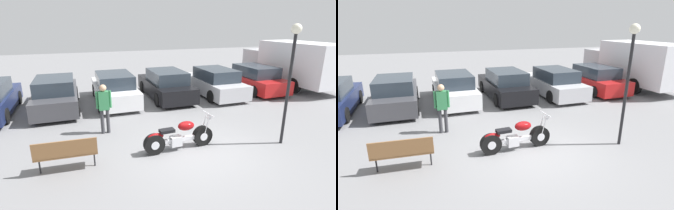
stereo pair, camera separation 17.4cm
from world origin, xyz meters
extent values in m
plane|color=slate|center=(0.00, 0.00, 0.00)|extent=(60.00, 60.00, 0.00)
cylinder|color=black|center=(0.39, 0.31, 0.31)|extent=(0.63, 0.23, 0.62)
cylinder|color=silver|center=(0.39, 0.31, 0.31)|extent=(0.26, 0.23, 0.25)
cylinder|color=black|center=(-1.19, 0.23, 0.31)|extent=(0.63, 0.23, 0.62)
cylinder|color=silver|center=(-1.19, 0.23, 0.31)|extent=(0.26, 0.23, 0.25)
cube|color=silver|center=(-0.40, 0.27, 0.32)|extent=(1.22, 0.17, 0.12)
cube|color=silver|center=(-0.51, 0.26, 0.29)|extent=(0.35, 0.26, 0.30)
ellipsoid|color=maroon|center=(-0.18, 0.28, 0.73)|extent=(0.54, 0.35, 0.28)
cube|color=black|center=(-0.80, 0.25, 0.67)|extent=(0.45, 0.26, 0.09)
ellipsoid|color=maroon|center=(-1.14, 0.23, 0.54)|extent=(0.49, 0.22, 0.20)
cylinder|color=silver|center=(0.48, 0.22, 0.66)|extent=(0.22, 0.05, 0.71)
cylinder|color=silver|center=(0.48, 0.40, 0.66)|extent=(0.22, 0.05, 0.71)
cylinder|color=silver|center=(0.57, 0.32, 1.01)|extent=(0.06, 0.62, 0.03)
sphere|color=silver|center=(0.61, 0.32, 0.89)|extent=(0.15, 0.15, 0.15)
cylinder|color=silver|center=(-0.74, 0.39, 0.20)|extent=(1.21, 0.14, 0.08)
cylinder|color=black|center=(-5.78, 7.18, 0.31)|extent=(0.20, 0.62, 0.62)
cylinder|color=black|center=(-5.78, 4.41, 0.31)|extent=(0.20, 0.62, 0.62)
cube|color=#3D3D42|center=(-4.02, 5.83, 0.50)|extent=(1.76, 4.47, 0.70)
cube|color=#28333D|center=(-4.02, 5.56, 1.14)|extent=(1.54, 2.32, 0.58)
cylinder|color=black|center=(-4.84, 7.21, 0.31)|extent=(0.20, 0.62, 0.62)
cylinder|color=black|center=(-3.21, 7.21, 0.31)|extent=(0.20, 0.62, 0.62)
cylinder|color=black|center=(-4.84, 4.44, 0.31)|extent=(0.20, 0.62, 0.62)
cylinder|color=black|center=(-3.21, 4.44, 0.31)|extent=(0.20, 0.62, 0.62)
cube|color=white|center=(-1.45, 6.01, 0.50)|extent=(1.76, 4.47, 0.70)
cube|color=#28333D|center=(-1.45, 5.74, 1.14)|extent=(1.54, 2.32, 0.58)
cylinder|color=black|center=(-2.27, 7.40, 0.31)|extent=(0.20, 0.62, 0.62)
cylinder|color=black|center=(-0.63, 7.40, 0.31)|extent=(0.20, 0.62, 0.62)
cylinder|color=black|center=(-2.27, 4.63, 0.31)|extent=(0.20, 0.62, 0.62)
cylinder|color=black|center=(-0.63, 4.63, 0.31)|extent=(0.20, 0.62, 0.62)
cube|color=black|center=(1.12, 5.96, 0.50)|extent=(1.76, 4.47, 0.70)
cube|color=#28333D|center=(1.12, 5.69, 1.14)|extent=(1.54, 2.32, 0.58)
cylinder|color=black|center=(0.30, 7.35, 0.31)|extent=(0.20, 0.62, 0.62)
cylinder|color=black|center=(1.94, 7.35, 0.31)|extent=(0.20, 0.62, 0.62)
cylinder|color=black|center=(0.30, 4.58, 0.31)|extent=(0.20, 0.62, 0.62)
cylinder|color=black|center=(1.94, 4.58, 0.31)|extent=(0.20, 0.62, 0.62)
cube|color=#BCBCC1|center=(3.69, 5.64, 0.50)|extent=(1.76, 4.47, 0.70)
cube|color=#28333D|center=(3.69, 5.37, 1.14)|extent=(1.54, 2.32, 0.58)
cylinder|color=black|center=(2.87, 7.03, 0.31)|extent=(0.20, 0.62, 0.62)
cylinder|color=black|center=(4.51, 7.03, 0.31)|extent=(0.20, 0.62, 0.62)
cylinder|color=black|center=(2.87, 4.26, 0.31)|extent=(0.20, 0.62, 0.62)
cylinder|color=black|center=(4.51, 4.26, 0.31)|extent=(0.20, 0.62, 0.62)
cube|color=red|center=(6.26, 5.78, 0.50)|extent=(1.76, 4.47, 0.70)
cube|color=#28333D|center=(6.26, 5.51, 1.14)|extent=(1.54, 2.32, 0.58)
cylinder|color=black|center=(5.45, 7.17, 0.31)|extent=(0.20, 0.62, 0.62)
cylinder|color=black|center=(7.08, 7.17, 0.31)|extent=(0.20, 0.62, 0.62)
cylinder|color=black|center=(5.45, 4.39, 0.31)|extent=(0.20, 0.62, 0.62)
cylinder|color=black|center=(7.08, 4.39, 0.31)|extent=(0.20, 0.62, 0.62)
cube|color=silver|center=(8.94, 5.08, 1.55)|extent=(2.17, 4.72, 2.20)
cube|color=#B2B2B7|center=(8.94, 8.27, 1.22)|extent=(2.09, 1.66, 1.54)
cylinder|color=black|center=(7.93, 8.27, 0.43)|extent=(0.24, 0.85, 0.85)
cylinder|color=black|center=(9.94, 8.27, 0.43)|extent=(0.24, 0.85, 0.85)
cylinder|color=black|center=(7.93, 4.37, 0.43)|extent=(0.24, 0.85, 0.85)
cylinder|color=black|center=(9.94, 4.37, 0.43)|extent=(0.24, 0.85, 0.85)
cube|color=brown|center=(-3.55, 0.17, 0.45)|extent=(1.55, 0.48, 0.05)
cube|color=brown|center=(-3.56, -0.01, 0.67)|extent=(1.54, 0.12, 0.44)
cylinder|color=black|center=(-4.21, 0.20, 0.23)|extent=(0.04, 0.04, 0.45)
cylinder|color=black|center=(-2.88, 0.14, 0.23)|extent=(0.04, 0.04, 0.45)
cylinder|color=black|center=(2.82, -0.42, 1.70)|extent=(0.09, 0.09, 3.40)
sphere|color=white|center=(2.82, -0.42, 3.50)|extent=(0.29, 0.29, 0.29)
cylinder|color=#38383D|center=(-2.43, 2.27, 0.43)|extent=(0.12, 0.12, 0.85)
cylinder|color=#38383D|center=(-2.24, 2.27, 0.43)|extent=(0.12, 0.12, 0.85)
cube|color=#337F4C|center=(-2.33, 2.27, 1.17)|extent=(0.34, 0.20, 0.64)
cylinder|color=#337F4C|center=(-2.55, 2.27, 1.20)|extent=(0.08, 0.08, 0.59)
cylinder|color=#337F4C|center=(-2.11, 2.27, 1.20)|extent=(0.08, 0.08, 0.59)
sphere|color=tan|center=(-2.33, 2.27, 1.60)|extent=(0.23, 0.23, 0.23)
camera|label=1|loc=(-3.13, -6.37, 3.64)|focal=28.00mm
camera|label=2|loc=(-2.97, -6.43, 3.64)|focal=28.00mm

